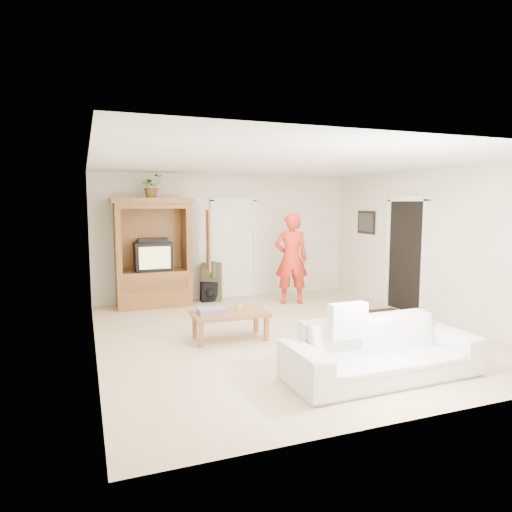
{
  "coord_description": "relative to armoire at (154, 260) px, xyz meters",
  "views": [
    {
      "loc": [
        -2.85,
        -6.24,
        1.99
      ],
      "look_at": [
        -0.25,
        0.6,
        1.15
      ],
      "focal_mm": 32.0,
      "sensor_mm": 36.0,
      "label": 1
    }
  ],
  "objects": [
    {
      "name": "door_back",
      "position": [
        1.73,
        0.31,
        0.11
      ],
      "size": [
        0.85,
        0.05,
        2.04
      ],
      "primitive_type": "cube",
      "color": "white",
      "rests_on": "floor"
    },
    {
      "name": "framed_picture",
      "position": [
        4.31,
        -0.76,
        0.69
      ],
      "size": [
        0.03,
        0.6,
        0.48
      ],
      "primitive_type": "cube",
      "color": "black",
      "rests_on": "wall_right"
    },
    {
      "name": "sofa",
      "position": [
        1.88,
        -4.68,
        -0.58
      ],
      "size": [
        2.28,
        0.92,
        0.66
      ],
      "primitive_type": "imported",
      "rotation": [
        0.0,
        0.0,
        0.02
      ],
      "color": "silver",
      "rests_on": "floor"
    },
    {
      "name": "doorway_right",
      "position": [
        4.3,
        -2.06,
        0.11
      ],
      "size": [
        0.05,
        0.9,
        2.04
      ],
      "primitive_type": "cube",
      "color": "black",
      "rests_on": "floor"
    },
    {
      "name": "wall_left",
      "position": [
        -1.17,
        -2.66,
        0.39
      ],
      "size": [
        0.0,
        6.0,
        6.0
      ],
      "primitive_type": "plane",
      "rotation": [
        1.57,
        0.0,
        1.57
      ],
      "color": "silver",
      "rests_on": "floor"
    },
    {
      "name": "wall_front",
      "position": [
        1.58,
        -5.66,
        0.39
      ],
      "size": [
        5.5,
        0.0,
        5.5
      ],
      "primitive_type": "plane",
      "rotation": [
        -1.57,
        0.0,
        0.0
      ],
      "color": "silver",
      "rests_on": "floor"
    },
    {
      "name": "coffee_table",
      "position": [
        0.7,
        -2.64,
        -0.55
      ],
      "size": [
        1.13,
        0.64,
        0.41
      ],
      "rotation": [
        0.0,
        0.0,
        -0.03
      ],
      "color": "brown",
      "rests_on": "floor"
    },
    {
      "name": "ceiling",
      "position": [
        1.58,
        -2.66,
        1.69
      ],
      "size": [
        6.0,
        6.0,
        0.0
      ],
      "primitive_type": "plane",
      "rotation": [
        3.14,
        0.0,
        0.0
      ],
      "color": "white",
      "rests_on": "floor"
    },
    {
      "name": "floor",
      "position": [
        1.58,
        -2.66,
        -0.91
      ],
      "size": [
        6.0,
        6.0,
        0.0
      ],
      "primitive_type": "plane",
      "color": "tan",
      "rests_on": "ground"
    },
    {
      "name": "plant",
      "position": [
        -0.02,
        -0.03,
        1.41
      ],
      "size": [
        0.52,
        0.51,
        0.44
      ],
      "primitive_type": "imported",
      "rotation": [
        0.0,
        0.0,
        0.61
      ],
      "color": "#4C7238",
      "rests_on": "armoire"
    },
    {
      "name": "backpack_olive",
      "position": [
        1.17,
        0.09,
        -0.52
      ],
      "size": [
        0.49,
        0.43,
        0.77
      ],
      "primitive_type": null,
      "rotation": [
        0.0,
        0.0,
        -0.36
      ],
      "color": "#47442B",
      "rests_on": "floor"
    },
    {
      "name": "man",
      "position": [
        2.57,
        -0.76,
        -0.0
      ],
      "size": [
        0.75,
        0.6,
        1.81
      ],
      "primitive_type": "imported",
      "rotation": [
        0.0,
        0.0,
        2.86
      ],
      "color": "red",
      "rests_on": "floor"
    },
    {
      "name": "candle",
      "position": [
        0.85,
        -2.59,
        -0.45
      ],
      "size": [
        0.08,
        0.08,
        0.1
      ],
      "primitive_type": "cylinder",
      "color": "tan",
      "rests_on": "coffee_table"
    },
    {
      "name": "backpack_black",
      "position": [
        1.08,
        -0.01,
        -0.71
      ],
      "size": [
        0.33,
        0.19,
        0.4
      ],
      "primitive_type": null,
      "rotation": [
        0.0,
        0.0,
        0.01
      ],
      "color": "black",
      "rests_on": "floor"
    },
    {
      "name": "doormat",
      "position": [
        3.88,
        -2.06,
        -0.9
      ],
      "size": [
        0.6,
        0.4,
        0.02
      ],
      "primitive_type": "cube",
      "color": "#382316",
      "rests_on": "floor"
    },
    {
      "name": "armoire",
      "position": [
        0.0,
        0.0,
        0.0
      ],
      "size": [
        1.82,
        1.14,
        2.1
      ],
      "color": "#95622E",
      "rests_on": "floor"
    },
    {
      "name": "wall_right",
      "position": [
        4.33,
        -2.66,
        0.39
      ],
      "size": [
        0.0,
        6.0,
        6.0
      ],
      "primitive_type": "plane",
      "rotation": [
        1.57,
        0.0,
        -1.57
      ],
      "color": "silver",
      "rests_on": "floor"
    },
    {
      "name": "towel",
      "position": [
        0.42,
        -2.64,
        -0.46
      ],
      "size": [
        0.38,
        0.28,
        0.08
      ],
      "primitive_type": "cube",
      "rotation": [
        0.0,
        0.0,
        -0.01
      ],
      "color": "#CD4464",
      "rests_on": "coffee_table"
    },
    {
      "name": "wall_back",
      "position": [
        1.58,
        0.34,
        0.39
      ],
      "size": [
        5.5,
        0.0,
        5.5
      ],
      "primitive_type": "plane",
      "rotation": [
        1.57,
        0.0,
        0.0
      ],
      "color": "silver",
      "rests_on": "floor"
    }
  ]
}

